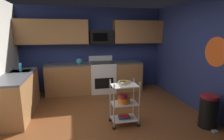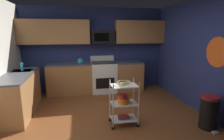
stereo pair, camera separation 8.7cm
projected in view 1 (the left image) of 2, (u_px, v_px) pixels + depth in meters
The scene contains 16 objects.
floor at pixel (109, 125), 3.61m from camera, with size 4.40×4.80×0.04m, color brown.
wall_back at pixel (93, 50), 5.66m from camera, with size 4.52×0.06×2.60m, color navy.
wall_right at pixel (210, 58), 3.81m from camera, with size 0.06×4.80×2.60m, color navy.
wall_flower_decal at pixel (216, 52), 3.60m from camera, with size 0.61×0.61×0.00m, color #E5591E.
counter_run at pixel (71, 83), 4.95m from camera, with size 3.66×2.33×0.92m.
oven_range at pixel (102, 77), 5.57m from camera, with size 0.76×0.65×1.10m.
upper_cabinets at pixel (92, 32), 5.34m from camera, with size 4.40×0.33×0.70m.
microwave at pixel (101, 37), 5.41m from camera, with size 0.70×0.39×0.40m.
rolling_cart at pixel (124, 103), 3.54m from camera, with size 0.58×0.36×0.91m.
fruit_bowl at pixel (125, 83), 3.46m from camera, with size 0.27×0.27×0.07m.
mixing_bowl_large at pixel (124, 100), 3.53m from camera, with size 0.25×0.25×0.11m.
mixing_bowl_small at pixel (123, 96), 3.47m from camera, with size 0.18×0.18×0.08m.
book_stack at pixel (124, 117), 3.61m from camera, with size 0.24×0.16×0.06m.
kettle at pixel (79, 61), 5.30m from camera, with size 0.21×0.18×0.26m.
dish_soap_bottle at pixel (20, 67), 4.25m from camera, with size 0.06×0.06×0.20m, color #2D8CBF.
trash_can at pixel (208, 111), 3.47m from camera, with size 0.34×0.42×0.66m.
Camera 1 is at (-0.65, -3.23, 1.84)m, focal length 28.42 mm.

